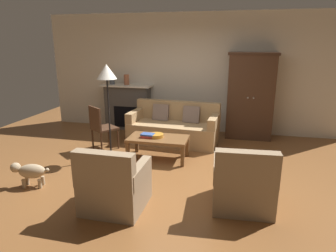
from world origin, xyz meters
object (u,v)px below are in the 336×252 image
object	(u,v)px
mantel_vase_terracotta	(127,80)
armchair_near_right	(243,185)
fireplace	(128,106)
floor_lamp	(107,77)
armchair_near_left	(114,186)
dog	(30,171)
fruit_bowl	(156,135)
book_stack	(148,135)
mantel_vase_slate	(112,80)
armoire	(250,96)
couch	(174,128)
side_chair_wooden	(100,125)
coffee_table	(158,140)

from	to	relation	value
mantel_vase_terracotta	armchair_near_right	world-z (taller)	mantel_vase_terracotta
fireplace	floor_lamp	distance (m)	2.23
armchair_near_left	dog	distance (m)	1.51
fruit_bowl	dog	bearing A→B (deg)	-135.64
book_stack	floor_lamp	xyz separation A→B (m)	(-0.70, -0.11, 1.06)
armchair_near_right	mantel_vase_slate	bearing A→B (deg)	134.60
book_stack	floor_lamp	bearing A→B (deg)	-171.38
armoire	armchair_near_right	bearing A→B (deg)	-92.99
armoire	mantel_vase_slate	world-z (taller)	armoire
armchair_near_right	fruit_bowl	bearing A→B (deg)	137.88
couch	side_chair_wooden	distance (m)	1.58
book_stack	armchair_near_right	distance (m)	2.18
couch	book_stack	distance (m)	1.13
floor_lamp	dog	bearing A→B (deg)	-117.30
couch	fruit_bowl	size ratio (longest dim) A/B	7.32
mantel_vase_slate	mantel_vase_terracotta	distance (m)	0.38
armchair_near_left	armchair_near_right	world-z (taller)	same
armchair_near_right	floor_lamp	xyz separation A→B (m)	(-2.41, 1.25, 1.20)
mantel_vase_slate	armchair_near_left	world-z (taller)	mantel_vase_slate
fruit_bowl	armchair_near_right	bearing A→B (deg)	-42.12
fruit_bowl	mantel_vase_slate	size ratio (longest dim) A/B	1.27
floor_lamp	dog	distance (m)	2.00
fruit_bowl	fireplace	bearing A→B (deg)	124.04
mantel_vase_slate	side_chair_wooden	xyz separation A→B (m)	(0.39, -1.57, -0.71)
mantel_vase_slate	dog	size ratio (longest dim) A/B	0.38
coffee_table	side_chair_wooden	size ratio (longest dim) A/B	1.22
dog	armoire	bearing A→B (deg)	44.94
armoire	mantel_vase_terracotta	world-z (taller)	armoire
coffee_table	mantel_vase_terracotta	world-z (taller)	mantel_vase_terracotta
couch	dog	bearing A→B (deg)	-123.35
fruit_bowl	floor_lamp	size ratio (longest dim) A/B	0.15
book_stack	couch	bearing A→B (deg)	75.85
fireplace	fruit_bowl	size ratio (longest dim) A/B	4.67
armoire	dog	xyz separation A→B (m)	(-3.28, -3.27, -0.72)
armchair_near_left	side_chair_wooden	xyz separation A→B (m)	(-1.15, 2.05, 0.20)
side_chair_wooden	floor_lamp	world-z (taller)	floor_lamp
fruit_bowl	dog	size ratio (longest dim) A/B	0.48
book_stack	mantel_vase_slate	bearing A→B (deg)	128.30
armchair_near_left	coffee_table	bearing A→B (deg)	86.29
coffee_table	side_chair_wooden	bearing A→B (deg)	169.19
armchair_near_left	fruit_bowl	bearing A→B (deg)	87.51
armoire	couch	world-z (taller)	armoire
book_stack	fireplace	bearing A→B (deg)	120.08
armoire	couch	size ratio (longest dim) A/B	0.97
armchair_near_left	dog	xyz separation A→B (m)	(-1.48, 0.29, -0.07)
fireplace	couch	bearing A→B (deg)	-30.15
fruit_bowl	dog	distance (m)	2.19
couch	book_stack	bearing A→B (deg)	-104.15
armoire	armchair_near_right	size ratio (longest dim) A/B	2.18
book_stack	coffee_table	bearing A→B (deg)	12.30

